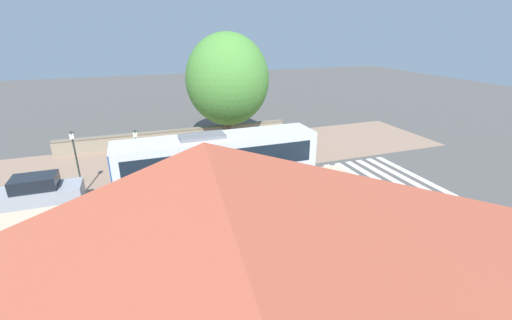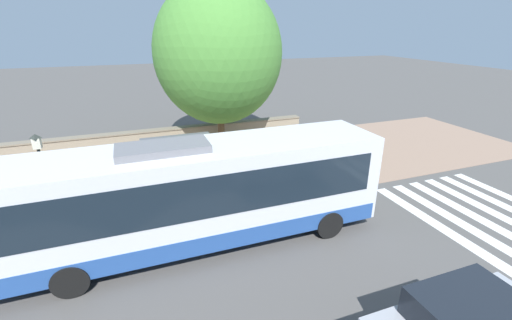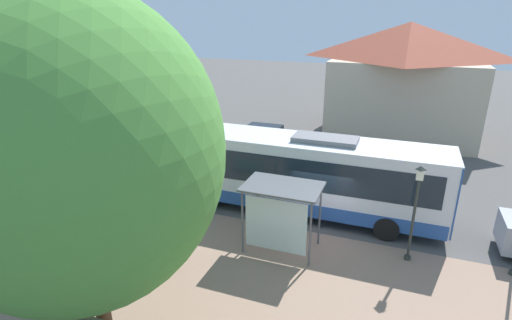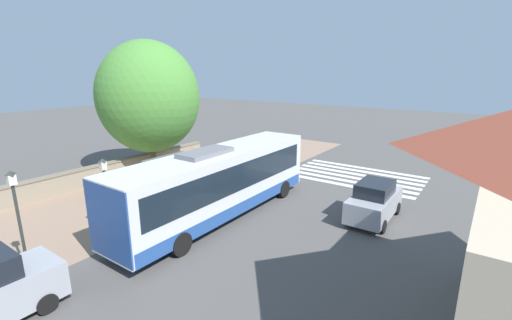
{
  "view_description": "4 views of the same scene",
  "coord_description": "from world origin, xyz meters",
  "px_view_note": "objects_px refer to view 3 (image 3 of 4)",
  "views": [
    {
      "loc": [
        21.22,
        -3.41,
        9.59
      ],
      "look_at": [
        1.68,
        3.64,
        1.61
      ],
      "focal_mm": 24.0,
      "sensor_mm": 36.0,
      "label": 1
    },
    {
      "loc": [
        11.7,
        -0.55,
        7.0
      ],
      "look_at": [
        -1.46,
        4.35,
        1.45
      ],
      "focal_mm": 24.0,
      "sensor_mm": 36.0,
      "label": 2
    },
    {
      "loc": [
        -14.48,
        -2.77,
        8.62
      ],
      "look_at": [
        0.95,
        3.06,
        2.53
      ],
      "focal_mm": 28.0,
      "sensor_mm": 36.0,
      "label": 3
    },
    {
      "loc": [
        12.67,
        -11.23,
        7.3
      ],
      "look_at": [
        1.6,
        4.49,
        2.29
      ],
      "focal_mm": 24.0,
      "sensor_mm": 36.0,
      "label": 4
    }
  ],
  "objects_px": {
    "street_lamp_far": "(415,206)",
    "shade_tree": "(77,152)",
    "pedestrian": "(178,187)",
    "parked_car_far_lane": "(263,141)",
    "bench": "(156,252)",
    "bus": "(303,173)",
    "bus_shelter": "(281,198)"
  },
  "relations": [
    {
      "from": "bus_shelter",
      "to": "street_lamp_far",
      "type": "bearing_deg",
      "value": -76.9
    },
    {
      "from": "pedestrian",
      "to": "street_lamp_far",
      "type": "height_order",
      "value": "street_lamp_far"
    },
    {
      "from": "bench",
      "to": "parked_car_far_lane",
      "type": "bearing_deg",
      "value": 1.52
    },
    {
      "from": "bus_shelter",
      "to": "shade_tree",
      "type": "bearing_deg",
      "value": 150.32
    },
    {
      "from": "street_lamp_far",
      "to": "parked_car_far_lane",
      "type": "height_order",
      "value": "street_lamp_far"
    },
    {
      "from": "shade_tree",
      "to": "bench",
      "type": "bearing_deg",
      "value": 10.52
    },
    {
      "from": "bus",
      "to": "bench",
      "type": "xyz_separation_m",
      "value": [
        -5.85,
        3.93,
        -1.43
      ]
    },
    {
      "from": "pedestrian",
      "to": "bench",
      "type": "height_order",
      "value": "pedestrian"
    },
    {
      "from": "bus_shelter",
      "to": "shade_tree",
      "type": "height_order",
      "value": "shade_tree"
    },
    {
      "from": "bus_shelter",
      "to": "shade_tree",
      "type": "xyz_separation_m",
      "value": [
        -5.85,
        3.34,
        3.3
      ]
    },
    {
      "from": "pedestrian",
      "to": "parked_car_far_lane",
      "type": "xyz_separation_m",
      "value": [
        8.15,
        -1.27,
        -0.05
      ]
    },
    {
      "from": "bus_shelter",
      "to": "pedestrian",
      "type": "bearing_deg",
      "value": 71.58
    },
    {
      "from": "bench",
      "to": "bus",
      "type": "bearing_deg",
      "value": -33.89
    },
    {
      "from": "bench",
      "to": "shade_tree",
      "type": "relative_size",
      "value": 0.19
    },
    {
      "from": "bus",
      "to": "shade_tree",
      "type": "relative_size",
      "value": 1.31
    },
    {
      "from": "bench",
      "to": "street_lamp_far",
      "type": "bearing_deg",
      "value": -68.05
    },
    {
      "from": "bus_shelter",
      "to": "parked_car_far_lane",
      "type": "bearing_deg",
      "value": 23.28
    },
    {
      "from": "bus",
      "to": "parked_car_far_lane",
      "type": "bearing_deg",
      "value": 33.05
    },
    {
      "from": "shade_tree",
      "to": "bus",
      "type": "bearing_deg",
      "value": -19.45
    },
    {
      "from": "bus",
      "to": "street_lamp_far",
      "type": "distance_m",
      "value": 5.26
    },
    {
      "from": "pedestrian",
      "to": "parked_car_far_lane",
      "type": "relative_size",
      "value": 0.42
    },
    {
      "from": "bus",
      "to": "bus_shelter",
      "type": "relative_size",
      "value": 4.29
    },
    {
      "from": "bench",
      "to": "street_lamp_far",
      "type": "height_order",
      "value": "street_lamp_far"
    },
    {
      "from": "pedestrian",
      "to": "parked_car_far_lane",
      "type": "bearing_deg",
      "value": -8.84
    },
    {
      "from": "shade_tree",
      "to": "parked_car_far_lane",
      "type": "distance_m",
      "value": 16.53
    },
    {
      "from": "bus",
      "to": "bus_shelter",
      "type": "height_order",
      "value": "bus"
    },
    {
      "from": "street_lamp_far",
      "to": "bus_shelter",
      "type": "bearing_deg",
      "value": 103.1
    },
    {
      "from": "bus_shelter",
      "to": "street_lamp_far",
      "type": "distance_m",
      "value": 4.75
    },
    {
      "from": "bus_shelter",
      "to": "parked_car_far_lane",
      "type": "xyz_separation_m",
      "value": [
        10.01,
        4.31,
        -1.25
      ]
    },
    {
      "from": "street_lamp_far",
      "to": "shade_tree",
      "type": "height_order",
      "value": "shade_tree"
    },
    {
      "from": "bus",
      "to": "bus_shelter",
      "type": "distance_m",
      "value": 3.48
    },
    {
      "from": "bus",
      "to": "street_lamp_far",
      "type": "xyz_separation_m",
      "value": [
        -2.39,
        -4.67,
        0.32
      ]
    }
  ]
}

